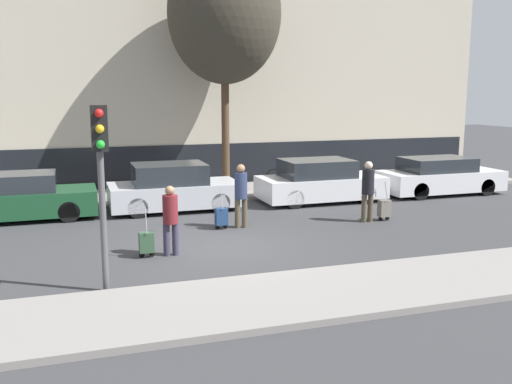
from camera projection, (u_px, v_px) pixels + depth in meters
The scene contains 17 objects.
ground_plane at pixel (220, 247), 13.53m from camera, with size 80.00×80.00×0.00m, color #38383A.
sidewalk_near at pixel (274, 299), 10.01m from camera, with size 28.00×2.50×0.12m.
sidewalk_far at pixel (170, 195), 20.07m from camera, with size 28.00×3.00×0.12m.
building_facade at pixel (152, 49), 22.23m from camera, with size 28.00×2.23×10.57m.
parked_car_0 at pixel (19, 198), 16.32m from camera, with size 4.21×1.71×1.35m.
parked_car_1 at pixel (173, 189), 17.68m from camera, with size 4.00×1.85×1.46m.
parked_car_2 at pixel (320, 182), 19.05m from camera, with size 4.15×1.88×1.42m.
parked_car_3 at pixel (439, 177), 20.45m from camera, with size 4.41×1.79×1.32m.
pedestrian_left at pixel (170, 216), 12.72m from camera, with size 0.35×0.34×1.59m.
trolley_left at pixel (146, 242), 12.66m from camera, with size 0.34×0.29×1.11m.
pedestrian_center at pixel (241, 192), 15.31m from camera, with size 0.35×0.34×1.74m.
trolley_center at pixel (221, 217), 15.26m from camera, with size 0.34×0.29×1.11m.
pedestrian_right at pixel (368, 188), 16.00m from camera, with size 0.35×0.34×1.73m.
trolley_right at pixel (384, 208), 16.28m from camera, with size 0.34×0.29×1.14m.
traffic_light at pixel (101, 161), 10.04m from camera, with size 0.28×0.47×3.42m.
parked_bicycle at pixel (288, 177), 21.36m from camera, with size 1.77×0.06×0.96m.
bare_tree_near_crossing at pixel (224, 14), 19.63m from camera, with size 3.93×3.93×8.58m.
Camera 1 is at (-3.28, -12.70, 3.66)m, focal length 40.00 mm.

